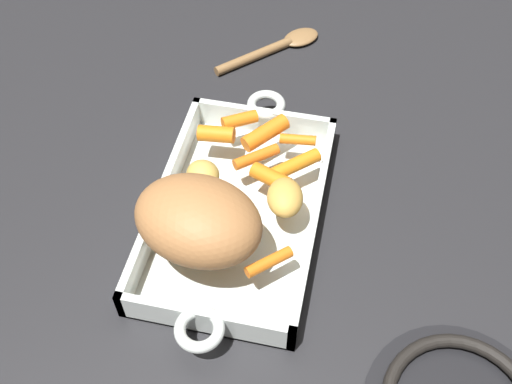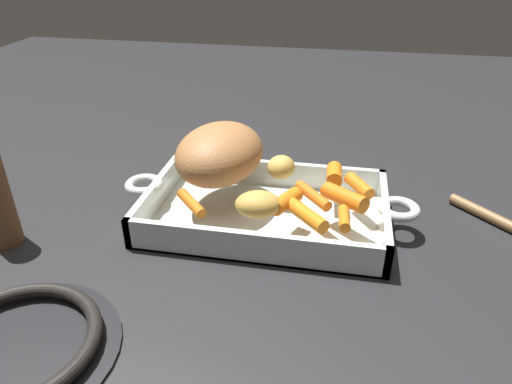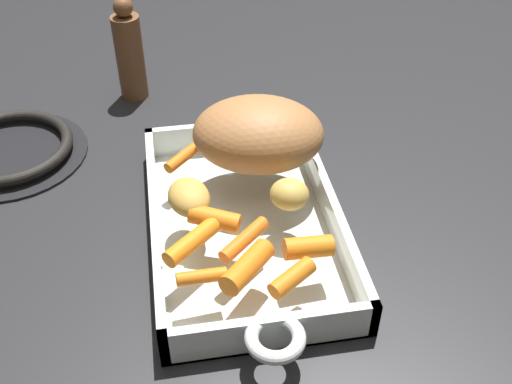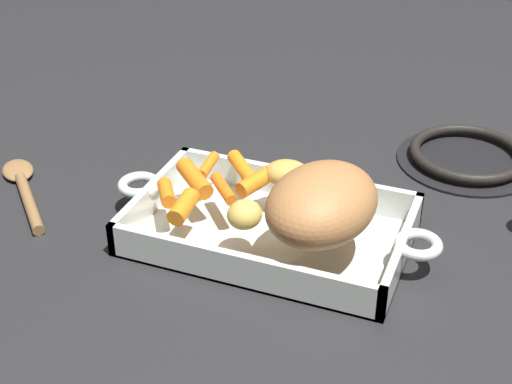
% 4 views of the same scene
% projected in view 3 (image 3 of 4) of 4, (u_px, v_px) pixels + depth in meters
% --- Properties ---
extents(ground_plane, '(2.27, 2.27, 0.00)m').
position_uv_depth(ground_plane, '(245.00, 232.00, 0.74)').
color(ground_plane, '#232326').
extents(roasting_dish, '(0.43, 0.22, 0.05)m').
position_uv_depth(roasting_dish, '(244.00, 223.00, 0.73)').
color(roasting_dish, silver).
rests_on(roasting_dish, ground_plane).
extents(pork_roast, '(0.15, 0.18, 0.08)m').
position_uv_depth(pork_roast, '(258.00, 134.00, 0.75)').
color(pork_roast, '#AB7141').
rests_on(pork_roast, roasting_dish).
extents(baby_carrot_southeast, '(0.03, 0.05, 0.03)m').
position_uv_depth(baby_carrot_southeast, '(308.00, 247.00, 0.64)').
color(baby_carrot_southeast, orange).
rests_on(baby_carrot_southeast, roasting_dish).
extents(baby_carrot_center_right, '(0.07, 0.06, 0.03)m').
position_uv_depth(baby_carrot_center_right, '(247.00, 267.00, 0.62)').
color(baby_carrot_center_right, orange).
rests_on(baby_carrot_center_right, roasting_dish).
extents(baby_carrot_short, '(0.05, 0.05, 0.02)m').
position_uv_depth(baby_carrot_short, '(185.00, 156.00, 0.77)').
color(baby_carrot_short, orange).
rests_on(baby_carrot_short, roasting_dish).
extents(baby_carrot_northwest, '(0.02, 0.05, 0.02)m').
position_uv_depth(baby_carrot_northwest, '(202.00, 277.00, 0.61)').
color(baby_carrot_northwest, orange).
rests_on(baby_carrot_northwest, roasting_dish).
extents(baby_carrot_long, '(0.06, 0.06, 0.02)m').
position_uv_depth(baby_carrot_long, '(244.00, 240.00, 0.65)').
color(baby_carrot_long, orange).
rests_on(baby_carrot_long, roasting_dish).
extents(baby_carrot_southwest, '(0.04, 0.06, 0.03)m').
position_uv_depth(baby_carrot_southwest, '(215.00, 219.00, 0.67)').
color(baby_carrot_southwest, orange).
rests_on(baby_carrot_southwest, roasting_dish).
extents(baby_carrot_northeast, '(0.04, 0.05, 0.02)m').
position_uv_depth(baby_carrot_northeast, '(292.00, 278.00, 0.61)').
color(baby_carrot_northeast, orange).
rests_on(baby_carrot_northeast, roasting_dish).
extents(baby_carrot_center_left, '(0.06, 0.07, 0.02)m').
position_uv_depth(baby_carrot_center_left, '(192.00, 242.00, 0.65)').
color(baby_carrot_center_left, orange).
rests_on(baby_carrot_center_left, roasting_dish).
extents(potato_golden_small, '(0.05, 0.06, 0.04)m').
position_uv_depth(potato_golden_small, '(289.00, 194.00, 0.70)').
color(potato_golden_small, gold).
rests_on(potato_golden_small, roasting_dish).
extents(potato_golden_large, '(0.07, 0.06, 0.03)m').
position_uv_depth(potato_golden_large, '(188.00, 195.00, 0.70)').
color(potato_golden_large, gold).
rests_on(potato_golden_large, roasting_dish).
extents(stove_burner_rear, '(0.21, 0.21, 0.02)m').
position_uv_depth(stove_burner_rear, '(9.00, 149.00, 0.85)').
color(stove_burner_rear, black).
rests_on(stove_burner_rear, ground_plane).
extents(pepper_mill, '(0.04, 0.04, 0.16)m').
position_uv_depth(pepper_mill, '(130.00, 53.00, 0.94)').
color(pepper_mill, brown).
rests_on(pepper_mill, ground_plane).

